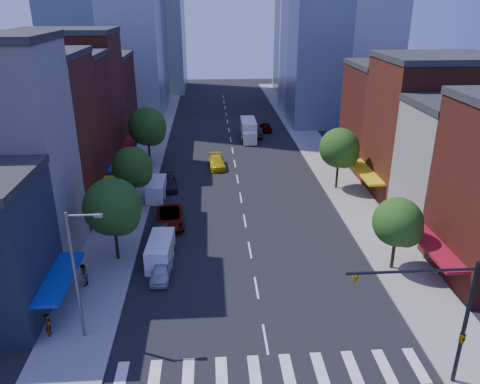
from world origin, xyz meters
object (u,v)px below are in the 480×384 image
object	(u,v)px
traffic_car_oncoming	(256,132)
parked_car_front	(161,271)
cargo_van_near	(160,251)
taxi	(217,162)
parked_car_rear	(169,183)
parked_car_second	(159,235)
pedestrian_far	(83,275)
cargo_van_far	(156,190)
pedestrian_near	(48,325)
traffic_car_far	(266,127)
box_truck	(249,130)
parked_car_third	(170,218)

from	to	relation	value
traffic_car_oncoming	parked_car_front	bearing A→B (deg)	72.44
cargo_van_near	taxi	xyz separation A→B (m)	(5.33, 24.21, -0.30)
parked_car_rear	traffic_car_oncoming	world-z (taller)	traffic_car_oncoming
parked_car_front	parked_car_second	world-z (taller)	parked_car_second
parked_car_front	pedestrian_far	bearing A→B (deg)	-168.13
parked_car_second	cargo_van_far	size ratio (longest dim) A/B	0.90
parked_car_second	pedestrian_near	bearing A→B (deg)	-112.16
traffic_car_far	pedestrian_near	size ratio (longest dim) A/B	2.59
cargo_van_near	parked_car_front	bearing A→B (deg)	-80.19
parked_car_front	parked_car_rear	distance (m)	19.44
cargo_van_far	traffic_car_oncoming	bearing A→B (deg)	61.71
parked_car_front	pedestrian_far	world-z (taller)	pedestrian_far
taxi	traffic_car_oncoming	distance (m)	16.12
parked_car_rear	cargo_van_far	size ratio (longest dim) A/B	0.95
pedestrian_near	pedestrian_far	size ratio (longest dim) A/B	0.91
cargo_van_far	pedestrian_near	world-z (taller)	cargo_van_far
traffic_car_oncoming	traffic_car_far	distance (m)	4.15
cargo_van_near	box_truck	bearing A→B (deg)	77.13
parked_car_second	parked_car_rear	distance (m)	13.32
cargo_van_near	box_truck	size ratio (longest dim) A/B	0.66
cargo_van_near	pedestrian_near	xyz separation A→B (m)	(-6.50, -9.19, -0.06)
parked_car_second	taxi	xyz separation A→B (m)	(5.77, 20.60, 0.01)
cargo_van_near	cargo_van_far	bearing A→B (deg)	99.87
parked_car_second	pedestrian_far	bearing A→B (deg)	-123.27
cargo_van_near	pedestrian_far	bearing A→B (deg)	-145.93
pedestrian_near	traffic_car_far	bearing A→B (deg)	-25.47
traffic_car_oncoming	pedestrian_far	bearing A→B (deg)	65.62
traffic_car_oncoming	traffic_car_far	xyz separation A→B (m)	(1.99, 3.64, -0.05)
box_truck	pedestrian_far	size ratio (longest dim) A/B	4.18
parked_car_rear	box_truck	world-z (taller)	box_truck
cargo_van_far	parked_car_second	bearing A→B (deg)	-82.36
parked_car_rear	traffic_car_far	xyz separation A→B (m)	(14.56, 25.57, 0.07)
cargo_van_near	box_truck	xyz separation A→B (m)	(10.69, 37.59, 0.41)
cargo_van_near	cargo_van_far	world-z (taller)	cargo_van_near
parked_car_third	traffic_car_oncoming	distance (m)	33.83
parked_car_third	taxi	size ratio (longest dim) A/B	1.12
box_truck	pedestrian_near	distance (m)	49.84
parked_car_rear	box_truck	bearing A→B (deg)	55.12
parked_car_rear	pedestrian_near	size ratio (longest dim) A/B	2.76
parked_car_third	parked_car_rear	distance (m)	9.82
parked_car_rear	box_truck	xyz separation A→B (m)	(11.21, 20.65, 0.78)
pedestrian_far	taxi	bearing A→B (deg)	149.29
parked_car_third	taxi	distance (m)	17.79
parked_car_rear	pedestrian_near	bearing A→B (deg)	-109.30
cargo_van_near	pedestrian_far	world-z (taller)	cargo_van_near
taxi	cargo_van_near	bearing A→B (deg)	-105.74
parked_car_third	taxi	xyz separation A→B (m)	(5.03, 17.06, -0.05)
parked_car_third	traffic_car_oncoming	world-z (taller)	parked_car_third
cargo_van_far	taxi	bearing A→B (deg)	55.80
parked_car_third	parked_car_front	bearing A→B (deg)	-95.23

